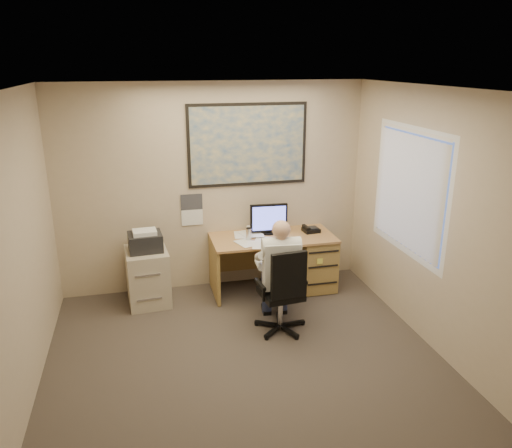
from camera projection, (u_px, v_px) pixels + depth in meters
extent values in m
cube|color=#3C342E|center=(253.00, 379.00, 4.83)|extent=(4.00, 4.50, 0.00)
cube|color=white|center=(252.00, 91.00, 3.99)|extent=(4.00, 4.50, 0.00)
cube|color=#C3AF93|center=(213.00, 188.00, 6.49)|extent=(4.00, 0.00, 2.70)
cube|color=#C3AF93|center=(361.00, 417.00, 2.33)|extent=(4.00, 0.00, 2.70)
cube|color=#C3AF93|center=(8.00, 270.00, 3.97)|extent=(0.00, 4.50, 2.70)
cube|color=#C3AF93|center=(452.00, 231.00, 4.85)|extent=(0.00, 4.50, 2.70)
cube|color=tan|center=(273.00, 238.00, 6.49)|extent=(1.60, 0.75, 0.03)
cube|color=#AE8A47|center=(314.00, 261.00, 6.73)|extent=(0.45, 0.70, 0.70)
cube|color=#AE8A47|center=(214.00, 270.00, 6.43)|extent=(0.04, 0.70, 0.70)
cube|color=#AE8A47|center=(266.00, 249.00, 6.90)|extent=(1.55, 0.03, 0.55)
cylinder|color=black|center=(268.00, 232.00, 6.62)|extent=(0.20, 0.20, 0.02)
cube|color=black|center=(269.00, 218.00, 6.53)|extent=(0.50, 0.07, 0.37)
cube|color=#515CDD|center=(269.00, 218.00, 6.51)|extent=(0.44, 0.03, 0.32)
cube|color=tan|center=(279.00, 256.00, 6.09)|extent=(0.55, 0.30, 0.02)
cube|color=beige|center=(279.00, 254.00, 6.08)|extent=(0.43, 0.14, 0.02)
cube|color=black|center=(311.00, 230.00, 6.66)|extent=(0.22, 0.20, 0.05)
cylinder|color=silver|center=(249.00, 234.00, 6.34)|extent=(0.07, 0.07, 0.16)
cylinder|color=white|center=(250.00, 230.00, 6.58)|extent=(0.08, 0.08, 0.10)
cube|color=white|center=(239.00, 239.00, 6.38)|extent=(0.60, 0.56, 0.02)
cube|color=#1E4C93|center=(248.00, 145.00, 6.40)|extent=(1.56, 0.03, 1.06)
cube|color=white|center=(192.00, 210.00, 6.50)|extent=(0.28, 0.01, 0.42)
cube|color=#BBAF97|center=(148.00, 276.00, 6.27)|extent=(0.54, 0.64, 0.70)
cube|color=black|center=(145.00, 242.00, 6.12)|extent=(0.43, 0.38, 0.22)
cube|color=white|center=(145.00, 232.00, 6.06)|extent=(0.30, 0.24, 0.05)
cylinder|color=silver|center=(280.00, 310.00, 5.66)|extent=(0.06, 0.06, 0.38)
cube|color=black|center=(281.00, 294.00, 5.59)|extent=(0.48, 0.48, 0.07)
cube|color=black|center=(285.00, 276.00, 5.29)|extent=(0.40, 0.10, 0.52)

